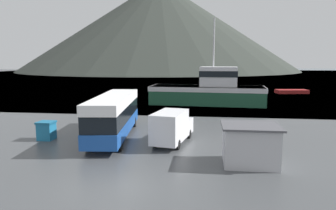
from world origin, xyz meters
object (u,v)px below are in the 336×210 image
fishing_boat (209,90)px  dock_kiosk (250,144)px  tour_bus (114,114)px  storage_bin (46,130)px  delivery_van (172,126)px  small_boat (292,91)px

fishing_boat → dock_kiosk: bearing=-171.2°
tour_bus → fishing_boat: bearing=62.6°
tour_bus → dock_kiosk: 11.41m
fishing_boat → storage_bin: 25.50m
tour_bus → fishing_boat: fishing_boat is taller
delivery_van → dock_kiosk: size_ratio=1.64×
storage_bin → dock_kiosk: dock_kiosk is taller
fishing_boat → small_boat: 23.08m
tour_bus → dock_kiosk: size_ratio=3.31×
fishing_boat → tour_bus: bearing=162.8°
delivery_van → fishing_boat: 21.99m
tour_bus → storage_bin: bearing=-169.4°
storage_bin → small_boat: storage_bin is taller
dock_kiosk → small_boat: size_ratio=0.55×
delivery_van → fishing_boat: (3.05, 21.76, 0.70)m
tour_bus → small_boat: tour_bus is taller
fishing_boat → dock_kiosk: fishing_boat is taller
fishing_boat → storage_bin: (-13.02, -21.88, -1.27)m
storage_bin → small_boat: bearing=52.9°
tour_bus → dock_kiosk: (10.04, -5.37, -0.69)m
fishing_boat → small_boat: bearing=-40.1°
fishing_boat → storage_bin: fishing_boat is taller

